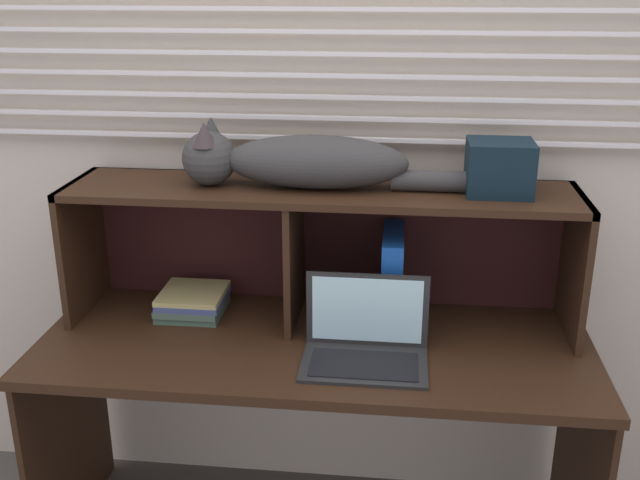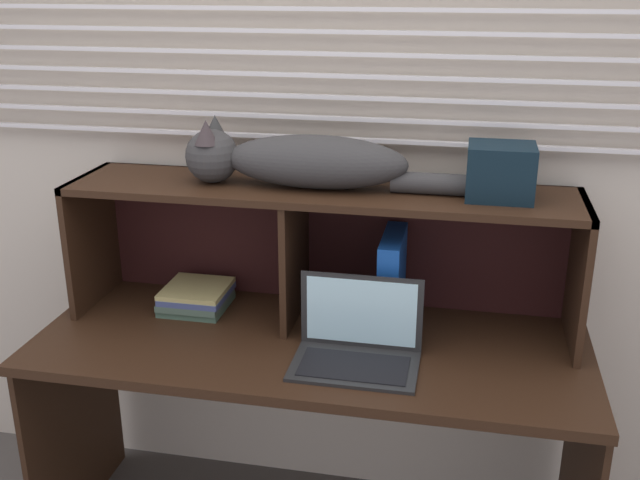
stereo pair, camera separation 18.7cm
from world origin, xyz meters
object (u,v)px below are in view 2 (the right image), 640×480
(book_stack, at_px, (196,297))
(cat, at_px, (299,161))
(laptop, at_px, (357,345))
(binder_upright, at_px, (392,281))
(storage_box, at_px, (500,172))

(book_stack, bearing_deg, cat, -0.00)
(laptop, distance_m, book_stack, 0.61)
(laptop, height_order, book_stack, laptop)
(laptop, relative_size, binder_upright, 1.18)
(laptop, bearing_deg, cat, 132.19)
(cat, height_order, storage_box, cat)
(storage_box, bearing_deg, laptop, -146.21)
(binder_upright, bearing_deg, storage_box, 0.00)
(cat, distance_m, binder_upright, 0.45)
(cat, distance_m, book_stack, 0.58)
(cat, bearing_deg, binder_upright, -0.00)
(binder_upright, relative_size, storage_box, 1.60)
(cat, distance_m, storage_box, 0.57)
(laptop, relative_size, storage_box, 1.88)
(laptop, bearing_deg, binder_upright, 74.43)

